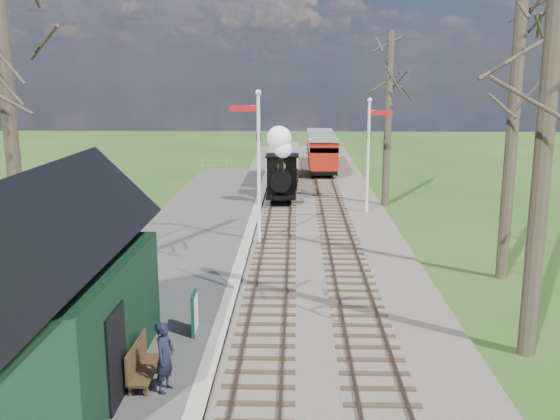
{
  "coord_description": "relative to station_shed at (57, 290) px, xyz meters",
  "views": [
    {
      "loc": [
        0.81,
        -8.49,
        6.71
      ],
      "look_at": [
        0.16,
        15.35,
        1.6
      ],
      "focal_mm": 40.0,
      "sensor_mm": 36.0,
      "label": 1
    }
  ],
  "objects": [
    {
      "name": "semaphore_near",
      "position": [
        3.53,
        12.0,
        1.35
      ],
      "size": [
        1.22,
        0.24,
        6.22
      ],
      "color": "silver",
      "rests_on": "ground"
    },
    {
      "name": "coping_strip",
      "position": [
        3.1,
        10.0,
        -2.16
      ],
      "size": [
        0.4,
        44.0,
        0.21
      ],
      "primitive_type": "cube",
      "color": "#B2AD9E",
      "rests_on": "ground"
    },
    {
      "name": "platform",
      "position": [
        0.8,
        10.0,
        -2.17
      ],
      "size": [
        5.0,
        44.0,
        0.2
      ],
      "primitive_type": "cube",
      "color": "#474442",
      "rests_on": "ground"
    },
    {
      "name": "station_shed",
      "position": [
        0.0,
        0.0,
        0.0
      ],
      "size": [
        3.25,
        6.3,
        4.78
      ],
      "color": "black",
      "rests_on": "platform"
    },
    {
      "name": "bench",
      "position": [
        1.73,
        -0.02,
        -1.65
      ],
      "size": [
        0.48,
        1.56,
        0.89
      ],
      "color": "#483219",
      "rests_on": "platform"
    },
    {
      "name": "locomotive",
      "position": [
        4.29,
        20.58,
        -0.37
      ],
      "size": [
        1.63,
        3.8,
        4.07
      ],
      "color": "black",
      "rests_on": "ground"
    },
    {
      "name": "red_carriage_a",
      "position": [
        6.9,
        30.37,
        -0.81
      ],
      "size": [
        2.0,
        4.95,
        2.1
      ],
      "color": "black",
      "rests_on": "ground"
    },
    {
      "name": "sign_board",
      "position": [
        2.49,
        2.58,
        -1.52
      ],
      "size": [
        0.13,
        0.75,
        1.1
      ],
      "color": "#0E4333",
      "rests_on": "platform"
    },
    {
      "name": "track_near",
      "position": [
        4.3,
        18.0,
        -2.17
      ],
      "size": [
        1.6,
        60.0,
        0.15
      ],
      "color": "brown",
      "rests_on": "ground"
    },
    {
      "name": "person",
      "position": [
        2.36,
        -0.45,
        -1.3
      ],
      "size": [
        0.51,
        0.64,
        1.53
      ],
      "primitive_type": "imported",
      "rotation": [
        0.0,
        0.0,
        1.27
      ],
      "color": "#1B1E30",
      "rests_on": "platform"
    },
    {
      "name": "fence_line",
      "position": [
        4.6,
        32.0,
        -1.72
      ],
      "size": [
        12.6,
        0.08,
        1.0
      ],
      "color": "slate",
      "rests_on": "ground"
    },
    {
      "name": "track_far",
      "position": [
        6.9,
        18.0,
        -2.17
      ],
      "size": [
        1.6,
        60.0,
        0.15
      ],
      "color": "brown",
      "rests_on": "ground"
    },
    {
      "name": "distant_hills",
      "position": [
        5.7,
        60.38,
        -18.47
      ],
      "size": [
        114.4,
        48.0,
        22.02
      ],
      "color": "#385B23",
      "rests_on": "ground"
    },
    {
      "name": "ballast_bed",
      "position": [
        5.6,
        18.0,
        -2.22
      ],
      "size": [
        8.0,
        60.0,
        0.1
      ],
      "primitive_type": "cube",
      "color": "brown",
      "rests_on": "ground"
    },
    {
      "name": "bare_trees",
      "position": [
        5.63,
        6.1,
        2.94
      ],
      "size": [
        15.51,
        22.39,
        12.0
      ],
      "color": "#382D23",
      "rests_on": "ground"
    },
    {
      "name": "red_carriage_b",
      "position": [
        6.9,
        35.87,
        -0.81
      ],
      "size": [
        2.0,
        4.95,
        2.1
      ],
      "color": "black",
      "rests_on": "ground"
    },
    {
      "name": "coach",
      "position": [
        4.3,
        26.64,
        -0.87
      ],
      "size": [
        1.9,
        6.52,
        2.0
      ],
      "color": "black",
      "rests_on": "ground"
    },
    {
      "name": "semaphore_far",
      "position": [
        8.67,
        18.0,
        1.08
      ],
      "size": [
        1.22,
        0.24,
        5.72
      ],
      "color": "silver",
      "rests_on": "ground"
    }
  ]
}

